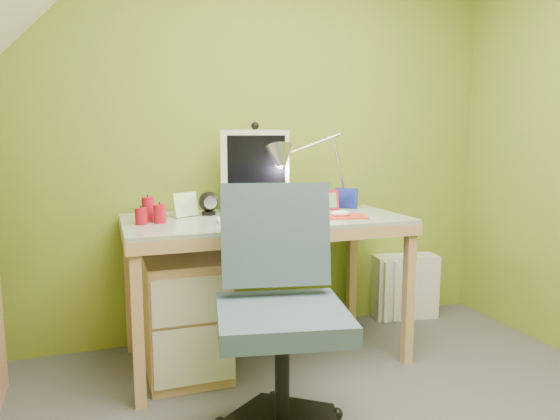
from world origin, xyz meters
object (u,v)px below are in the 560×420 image
object	(u,v)px
desk	(265,288)
monitor	(255,162)
radiator	(405,286)
task_chair	(282,312)
desk_lamp	(328,155)

from	to	relation	value
desk	monitor	distance (m)	0.70
radiator	task_chair	bearing A→B (deg)	-130.69
monitor	task_chair	size ratio (longest dim) A/B	0.54
monitor	desk_lamp	world-z (taller)	desk_lamp
desk_lamp	task_chair	xyz separation A→B (m)	(-0.61, -0.92, -0.58)
desk	radiator	world-z (taller)	desk
task_chair	radiator	world-z (taller)	task_chair
monitor	radiator	world-z (taller)	monitor
monitor	task_chair	xyz separation A→B (m)	(-0.16, -0.92, -0.54)
desk	desk_lamp	xyz separation A→B (m)	(0.45, 0.18, 0.71)
task_chair	radiator	size ratio (longest dim) A/B	2.47
task_chair	radiator	xyz separation A→B (m)	(1.24, 1.04, -0.31)
monitor	desk_lamp	xyz separation A→B (m)	(0.45, 0.00, 0.03)
monitor	radiator	bearing A→B (deg)	19.54
desk	monitor	size ratio (longest dim) A/B	2.62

